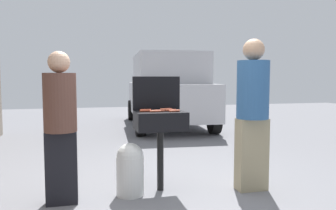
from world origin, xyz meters
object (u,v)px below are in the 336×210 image
at_px(hot_dog_2, 146,110).
at_px(hot_dog_5, 145,111).
at_px(hot_dog_3, 167,109).
at_px(hot_dog_7, 159,111).
at_px(hot_dog_6, 165,109).
at_px(bbq_grill, 160,124).
at_px(parked_minivan, 168,90).
at_px(hot_dog_0, 155,111).
at_px(person_right, 252,109).
at_px(hot_dog_4, 170,110).
at_px(person_left, 60,122).
at_px(propane_tank, 130,168).
at_px(hot_dog_1, 174,111).

bearing_deg(hot_dog_2, hot_dog_5, -103.70).
xyz_separation_m(hot_dog_2, hot_dog_3, (0.27, 0.02, 0.00)).
height_order(hot_dog_2, hot_dog_7, same).
xyz_separation_m(hot_dog_6, hot_dog_7, (-0.12, -0.17, 0.00)).
xyz_separation_m(bbq_grill, hot_dog_5, (-0.18, -0.00, 0.16)).
relative_size(bbq_grill, parked_minivan, 0.21).
height_order(hot_dog_0, hot_dog_2, same).
distance_m(hot_dog_0, person_right, 1.17).
height_order(hot_dog_2, parked_minivan, parked_minivan).
relative_size(hot_dog_4, person_right, 0.07).
bearing_deg(person_left, propane_tank, 10.33).
xyz_separation_m(hot_dog_5, hot_dog_7, (0.16, -0.04, 0.00)).
relative_size(hot_dog_4, parked_minivan, 0.03).
xyz_separation_m(hot_dog_0, parked_minivan, (1.47, 5.31, 0.05)).
distance_m(hot_dog_6, person_left, 1.27).
bearing_deg(parked_minivan, bbq_grill, 79.15).
xyz_separation_m(bbq_grill, hot_dog_2, (-0.16, 0.08, 0.16)).
height_order(hot_dog_6, parked_minivan, parked_minivan).
height_order(hot_dog_0, propane_tank, hot_dog_0).
distance_m(hot_dog_2, hot_dog_6, 0.27).
bearing_deg(person_left, hot_dog_7, 11.49).
bearing_deg(propane_tank, hot_dog_6, 25.38).
relative_size(hot_dog_1, parked_minivan, 0.03).
bearing_deg(hot_dog_2, bbq_grill, -24.75).
height_order(hot_dog_0, hot_dog_5, same).
distance_m(hot_dog_3, hot_dog_6, 0.03).
bearing_deg(hot_dog_7, hot_dog_0, -148.17).
bearing_deg(parked_minivan, hot_dog_6, 79.80).
bearing_deg(hot_dog_7, propane_tank, -170.82).
distance_m(bbq_grill, hot_dog_6, 0.23).
height_order(hot_dog_4, hot_dog_6, same).
xyz_separation_m(hot_dog_5, hot_dog_6, (0.28, 0.13, 0.00)).
bearing_deg(hot_dog_1, hot_dog_7, 161.69).
height_order(hot_dog_0, hot_dog_1, same).
distance_m(hot_dog_0, propane_tank, 0.73).
bearing_deg(hot_dog_3, hot_dog_7, -133.07).
bearing_deg(propane_tank, hot_dog_1, 0.15).
height_order(hot_dog_3, hot_dog_5, same).
bearing_deg(person_left, hot_dog_0, 10.04).
height_order(hot_dog_5, person_right, person_right).
distance_m(bbq_grill, person_right, 1.13).
distance_m(hot_dog_0, hot_dog_1, 0.23).
bearing_deg(hot_dog_6, hot_dog_7, -124.88).
xyz_separation_m(propane_tank, person_left, (-0.75, -0.07, 0.58)).
relative_size(hot_dog_4, hot_dog_7, 1.00).
xyz_separation_m(hot_dog_5, person_left, (-0.95, -0.17, -0.08)).
bearing_deg(person_left, parked_minivan, 69.66).
bearing_deg(hot_dog_3, hot_dog_1, -77.75).
xyz_separation_m(hot_dog_1, hot_dog_5, (-0.33, 0.09, 0.00)).
bearing_deg(person_left, hot_dog_5, 14.71).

